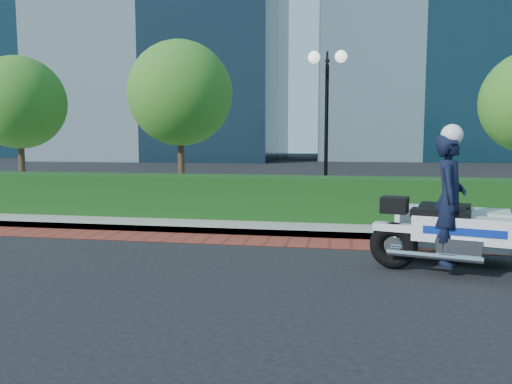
% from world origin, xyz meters
% --- Properties ---
extents(ground, '(120.00, 120.00, 0.00)m').
position_xyz_m(ground, '(0.00, 0.00, 0.00)').
color(ground, black).
rests_on(ground, ground).
extents(brick_strip, '(60.00, 1.00, 0.01)m').
position_xyz_m(brick_strip, '(0.00, 1.50, 0.01)').
color(brick_strip, maroon).
rests_on(brick_strip, ground).
extents(sidewalk, '(60.00, 8.00, 0.15)m').
position_xyz_m(sidewalk, '(0.00, 6.00, 0.07)').
color(sidewalk, gray).
rests_on(sidewalk, ground).
extents(hedge_main, '(18.00, 1.20, 1.00)m').
position_xyz_m(hedge_main, '(0.00, 3.60, 0.65)').
color(hedge_main, black).
rests_on(hedge_main, sidewalk).
extents(lamppost, '(1.02, 0.70, 4.21)m').
position_xyz_m(lamppost, '(1.00, 5.20, 2.96)').
color(lamppost, black).
rests_on(lamppost, sidewalk).
extents(tree_a, '(3.00, 3.00, 4.58)m').
position_xyz_m(tree_a, '(-9.00, 6.50, 3.22)').
color(tree_a, '#332319').
rests_on(tree_a, sidewalk).
extents(tree_b, '(3.20, 3.20, 4.89)m').
position_xyz_m(tree_b, '(-3.50, 6.50, 3.43)').
color(tree_b, '#332319').
rests_on(tree_b, sidewalk).
extents(tower_far_left, '(16.00, 14.00, 34.00)m').
position_xyz_m(tower_far_left, '(-36.00, 46.00, 17.00)').
color(tower_far_left, black).
rests_on(tower_far_left, ground).
extents(police_motorcycle, '(2.78, 2.34, 2.28)m').
position_xyz_m(police_motorcycle, '(3.29, -0.08, 0.78)').
color(police_motorcycle, black).
rests_on(police_motorcycle, ground).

